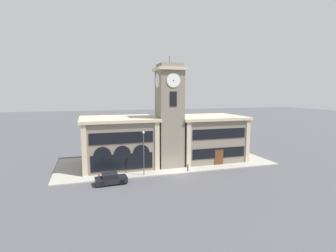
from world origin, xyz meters
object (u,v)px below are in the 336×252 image
Objects in this scene: street_lamp at (144,147)px; fire_hydrant at (99,177)px; bollard at (188,168)px; parked_car_near at (111,178)px.

street_lamp is 7.22m from fire_hydrant.
bollard is (6.73, 0.01, -3.59)m from street_lamp.
parked_car_near is 11.70m from bollard.
parked_car_near reaches higher than bollard.
street_lamp is at bearing 18.48° from parked_car_near.
street_lamp is 5.98× the size of bollard.
street_lamp reaches higher than parked_car_near.
parked_car_near is at bearing -170.23° from bollard.
bollard is 1.22× the size of fire_hydrant.
parked_car_near is 6.26m from street_lamp.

